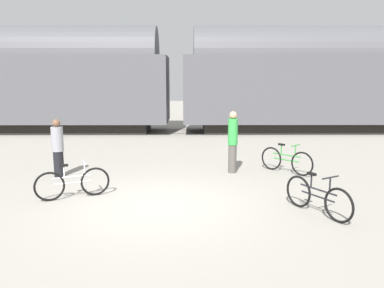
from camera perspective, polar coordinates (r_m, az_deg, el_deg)
The scene contains 9 objects.
ground_plane at distance 8.54m, azimuth -5.29°, elevation -9.23°, with size 80.00×80.00×0.00m, color gray.
freight_train at distance 19.84m, azimuth -2.50°, elevation 10.05°, with size 55.45×3.20×5.46m.
rail_near at distance 19.33m, azimuth -2.51°, elevation 1.62°, with size 67.45×0.07×0.01m, color #4C4238.
rail_far at distance 20.75m, azimuth -2.37°, elevation 2.19°, with size 67.45×0.07×0.01m, color #4C4238.
bicycle_green at distance 11.58m, azimuth 14.17°, elevation -2.43°, with size 1.26×1.31×0.89m.
bicycle_silver at distance 9.30m, azimuth -17.70°, elevation -5.69°, with size 1.60×0.75×0.86m.
bicycle_black at distance 8.26m, azimuth 18.57°, elevation -7.65°, with size 0.92×1.56×0.87m.
person_in_green at distance 11.20m, azimuth 6.22°, elevation 0.40°, with size 0.29×0.29×1.85m.
person_in_grey at distance 11.35m, azimuth -19.77°, elevation -0.58°, with size 0.33×0.33×1.67m.
Camera 1 is at (0.73, -8.03, 2.79)m, focal length 35.00 mm.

